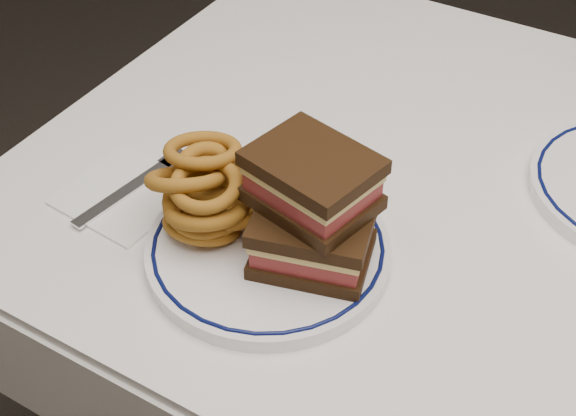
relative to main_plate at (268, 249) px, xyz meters
The scene contains 6 objects.
dining_table 0.34m from the main_plate, 42.72° to the left, with size 1.27×0.87×0.75m.
main_plate is the anchor object (origin of this frame).
reuben_sandwich 0.09m from the main_plate, 14.82° to the left, with size 0.15×0.14×0.13m.
onion_rings_main 0.09m from the main_plate, behind, with size 0.14×0.13×0.12m.
ketchup_ramekin 0.10m from the main_plate, 91.79° to the left, with size 0.06×0.06×0.04m.
napkin_fork 0.20m from the main_plate, behind, with size 0.15×0.18×0.01m.
Camera 1 is at (0.10, -0.75, 1.39)m, focal length 50.00 mm.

